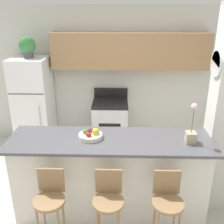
{
  "coord_description": "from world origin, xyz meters",
  "views": [
    {
      "loc": [
        0.1,
        -2.72,
        2.46
      ],
      "look_at": [
        0.0,
        0.74,
        1.11
      ],
      "focal_mm": 42.0,
      "sensor_mm": 36.0,
      "label": 1
    }
  ],
  "objects_px": {
    "refrigerator": "(34,104)",
    "bar_stool_left": "(50,201)",
    "bar_stool_right": "(167,203)",
    "fruit_bowl": "(91,135)",
    "orchid_vase": "(191,132)",
    "stove_range": "(110,124)",
    "potted_plant_on_fridge": "(27,46)",
    "bar_stool_mid": "(108,202)"
  },
  "relations": [
    {
      "from": "refrigerator",
      "to": "bar_stool_left",
      "type": "height_order",
      "value": "refrigerator"
    },
    {
      "from": "bar_stool_right",
      "to": "fruit_bowl",
      "type": "xyz_separation_m",
      "value": [
        -0.83,
        0.58,
        0.47
      ]
    },
    {
      "from": "orchid_vase",
      "to": "stove_range",
      "type": "bearing_deg",
      "value": 118.14
    },
    {
      "from": "refrigerator",
      "to": "fruit_bowl",
      "type": "bearing_deg",
      "value": -54.24
    },
    {
      "from": "refrigerator",
      "to": "stove_range",
      "type": "distance_m",
      "value": 1.45
    },
    {
      "from": "refrigerator",
      "to": "bar_stool_left",
      "type": "xyz_separation_m",
      "value": [
        0.85,
        -2.29,
        -0.23
      ]
    },
    {
      "from": "refrigerator",
      "to": "bar_stool_left",
      "type": "relative_size",
      "value": 1.8
    },
    {
      "from": "orchid_vase",
      "to": "fruit_bowl",
      "type": "distance_m",
      "value": 1.15
    },
    {
      "from": "potted_plant_on_fridge",
      "to": "fruit_bowl",
      "type": "bearing_deg",
      "value": -54.25
    },
    {
      "from": "stove_range",
      "to": "bar_stool_right",
      "type": "relative_size",
      "value": 1.14
    },
    {
      "from": "bar_stool_mid",
      "to": "bar_stool_right",
      "type": "height_order",
      "value": "same"
    },
    {
      "from": "bar_stool_right",
      "to": "fruit_bowl",
      "type": "distance_m",
      "value": 1.12
    },
    {
      "from": "refrigerator",
      "to": "bar_stool_right",
      "type": "bearing_deg",
      "value": -48.03
    },
    {
      "from": "bar_stool_left",
      "to": "bar_stool_right",
      "type": "height_order",
      "value": "same"
    },
    {
      "from": "bar_stool_right",
      "to": "orchid_vase",
      "type": "bearing_deg",
      "value": 58.33
    },
    {
      "from": "bar_stool_left",
      "to": "orchid_vase",
      "type": "xyz_separation_m",
      "value": [
        1.51,
        0.5,
        0.57
      ]
    },
    {
      "from": "bar_stool_right",
      "to": "potted_plant_on_fridge",
      "type": "distance_m",
      "value": 3.33
    },
    {
      "from": "stove_range",
      "to": "fruit_bowl",
      "type": "xyz_separation_m",
      "value": [
        -0.17,
        -1.74,
        0.63
      ]
    },
    {
      "from": "refrigerator",
      "to": "fruit_bowl",
      "type": "distance_m",
      "value": 2.11
    },
    {
      "from": "orchid_vase",
      "to": "fruit_bowl",
      "type": "xyz_separation_m",
      "value": [
        -1.14,
        0.08,
        -0.09
      ]
    },
    {
      "from": "bar_stool_left",
      "to": "fruit_bowl",
      "type": "xyz_separation_m",
      "value": [
        0.37,
        0.58,
        0.47
      ]
    },
    {
      "from": "bar_stool_mid",
      "to": "fruit_bowl",
      "type": "bearing_deg",
      "value": 111.41
    },
    {
      "from": "refrigerator",
      "to": "orchid_vase",
      "type": "bearing_deg",
      "value": -37.0
    },
    {
      "from": "potted_plant_on_fridge",
      "to": "fruit_bowl",
      "type": "distance_m",
      "value": 2.24
    },
    {
      "from": "stove_range",
      "to": "potted_plant_on_fridge",
      "type": "relative_size",
      "value": 3.02
    },
    {
      "from": "bar_stool_left",
      "to": "stove_range",
      "type": "bearing_deg",
      "value": 76.93
    },
    {
      "from": "bar_stool_left",
      "to": "potted_plant_on_fridge",
      "type": "relative_size",
      "value": 2.65
    },
    {
      "from": "fruit_bowl",
      "to": "bar_stool_left",
      "type": "bearing_deg",
      "value": -122.57
    },
    {
      "from": "bar_stool_left",
      "to": "refrigerator",
      "type": "bearing_deg",
      "value": 110.46
    },
    {
      "from": "orchid_vase",
      "to": "fruit_bowl",
      "type": "height_order",
      "value": "orchid_vase"
    },
    {
      "from": "refrigerator",
      "to": "bar_stool_mid",
      "type": "xyz_separation_m",
      "value": [
        1.46,
        -2.29,
        -0.23
      ]
    },
    {
      "from": "potted_plant_on_fridge",
      "to": "refrigerator",
      "type": "bearing_deg",
      "value": -64.67
    },
    {
      "from": "stove_range",
      "to": "bar_stool_left",
      "type": "xyz_separation_m",
      "value": [
        -0.54,
        -2.33,
        0.16
      ]
    },
    {
      "from": "potted_plant_on_fridge",
      "to": "orchid_vase",
      "type": "relative_size",
      "value": 0.75
    },
    {
      "from": "stove_range",
      "to": "fruit_bowl",
      "type": "distance_m",
      "value": 1.86
    },
    {
      "from": "stove_range",
      "to": "fruit_bowl",
      "type": "height_order",
      "value": "fruit_bowl"
    },
    {
      "from": "refrigerator",
      "to": "bar_stool_mid",
      "type": "distance_m",
      "value": 2.72
    },
    {
      "from": "refrigerator",
      "to": "bar_stool_left",
      "type": "bearing_deg",
      "value": -69.54
    },
    {
      "from": "stove_range",
      "to": "bar_stool_mid",
      "type": "xyz_separation_m",
      "value": [
        0.06,
        -2.33,
        0.16
      ]
    },
    {
      "from": "refrigerator",
      "to": "stove_range",
      "type": "bearing_deg",
      "value": 1.57
    },
    {
      "from": "bar_stool_right",
      "to": "potted_plant_on_fridge",
      "type": "height_order",
      "value": "potted_plant_on_fridge"
    },
    {
      "from": "bar_stool_right",
      "to": "orchid_vase",
      "type": "distance_m",
      "value": 0.82
    }
  ]
}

